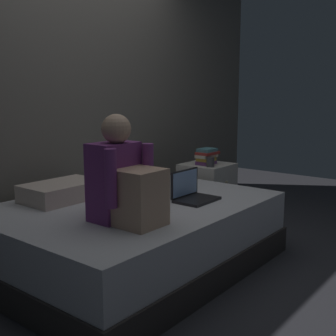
{
  "coord_description": "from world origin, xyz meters",
  "views": [
    {
      "loc": [
        -2.41,
        -1.78,
        1.27
      ],
      "look_at": [
        -0.05,
        0.1,
        0.74
      ],
      "focal_mm": 46.05,
      "sensor_mm": 36.0,
      "label": 1
    }
  ],
  "objects_px": {
    "book_stack": "(207,156)",
    "mug": "(210,162)",
    "pillow": "(63,191)",
    "person_sitting": "(124,182)",
    "bed": "(134,234)",
    "laptop": "(192,193)",
    "nightstand": "(207,192)"
  },
  "relations": [
    {
      "from": "bed",
      "to": "nightstand",
      "type": "height_order",
      "value": "nightstand"
    },
    {
      "from": "person_sitting",
      "to": "pillow",
      "type": "bearing_deg",
      "value": 81.91
    },
    {
      "from": "pillow",
      "to": "person_sitting",
      "type": "bearing_deg",
      "value": -98.09
    },
    {
      "from": "nightstand",
      "to": "book_stack",
      "type": "distance_m",
      "value": 0.37
    },
    {
      "from": "bed",
      "to": "mug",
      "type": "bearing_deg",
      "value": 4.87
    },
    {
      "from": "book_stack",
      "to": "nightstand",
      "type": "bearing_deg",
      "value": 22.45
    },
    {
      "from": "nightstand",
      "to": "book_stack",
      "type": "xyz_separation_m",
      "value": [
        -0.04,
        -0.02,
        0.37
      ]
    },
    {
      "from": "laptop",
      "to": "pillow",
      "type": "xyz_separation_m",
      "value": [
        -0.58,
        0.75,
        0.01
      ]
    },
    {
      "from": "nightstand",
      "to": "laptop",
      "type": "bearing_deg",
      "value": -152.28
    },
    {
      "from": "laptop",
      "to": "pillow",
      "type": "bearing_deg",
      "value": 127.81
    },
    {
      "from": "book_stack",
      "to": "mug",
      "type": "distance_m",
      "value": 0.14
    },
    {
      "from": "person_sitting",
      "to": "book_stack",
      "type": "distance_m",
      "value": 1.72
    },
    {
      "from": "nightstand",
      "to": "mug",
      "type": "height_order",
      "value": "mug"
    },
    {
      "from": "bed",
      "to": "pillow",
      "type": "distance_m",
      "value": 0.61
    },
    {
      "from": "nightstand",
      "to": "person_sitting",
      "type": "xyz_separation_m",
      "value": [
        -1.68,
        -0.51,
        0.45
      ]
    },
    {
      "from": "bed",
      "to": "mug",
      "type": "relative_size",
      "value": 22.22
    },
    {
      "from": "bed",
      "to": "pillow",
      "type": "relative_size",
      "value": 3.57
    },
    {
      "from": "bed",
      "to": "laptop",
      "type": "relative_size",
      "value": 6.25
    },
    {
      "from": "person_sitting",
      "to": "pillow",
      "type": "height_order",
      "value": "person_sitting"
    },
    {
      "from": "bed",
      "to": "laptop",
      "type": "bearing_deg",
      "value": -44.6
    },
    {
      "from": "pillow",
      "to": "book_stack",
      "type": "distance_m",
      "value": 1.56
    },
    {
      "from": "bed",
      "to": "person_sitting",
      "type": "relative_size",
      "value": 3.05
    },
    {
      "from": "pillow",
      "to": "mug",
      "type": "distance_m",
      "value": 1.49
    },
    {
      "from": "nightstand",
      "to": "pillow",
      "type": "height_order",
      "value": "pillow"
    },
    {
      "from": "bed",
      "to": "book_stack",
      "type": "relative_size",
      "value": 8.72
    },
    {
      "from": "person_sitting",
      "to": "mug",
      "type": "distance_m",
      "value": 1.6
    },
    {
      "from": "laptop",
      "to": "pillow",
      "type": "relative_size",
      "value": 0.57
    },
    {
      "from": "laptop",
      "to": "mug",
      "type": "relative_size",
      "value": 3.56
    },
    {
      "from": "bed",
      "to": "laptop",
      "type": "xyz_separation_m",
      "value": [
        0.31,
        -0.3,
        0.3
      ]
    },
    {
      "from": "nightstand",
      "to": "person_sitting",
      "type": "relative_size",
      "value": 0.88
    },
    {
      "from": "book_stack",
      "to": "mug",
      "type": "height_order",
      "value": "book_stack"
    },
    {
      "from": "pillow",
      "to": "book_stack",
      "type": "relative_size",
      "value": 2.44
    }
  ]
}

